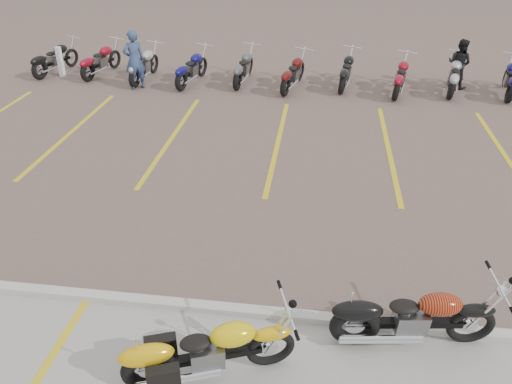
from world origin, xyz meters
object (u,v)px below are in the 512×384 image
Objects in this scene: person_a at (134,60)px; yellow_cruiser at (205,351)px; flame_cruiser at (409,318)px; person_b at (459,64)px; bollard at (60,62)px.

yellow_cruiser is at bearing 74.00° from person_a.
flame_cruiser is 12.14m from person_a.
person_a reaches higher than flame_cruiser.
person_b is at bearing 148.86° from person_a.
person_a is at bearing 46.21° from person_b.
flame_cruiser is at bearing -46.32° from bollard.
yellow_cruiser is 1.35× the size of person_b.
yellow_cruiser is 13.34m from person_b.
person_b reaches higher than flame_cruiser.
person_b reaches higher than yellow_cruiser.
person_a reaches higher than bollard.
person_a is at bearing 93.10° from yellow_cruiser.
person_b is at bearing 2.69° from bollard.
person_a reaches higher than person_b.
bollard is at bearing -56.19° from person_a.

